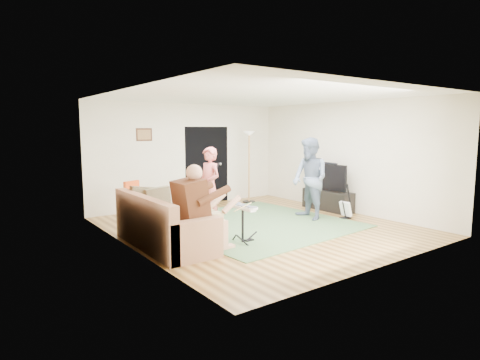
% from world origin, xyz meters
% --- Properties ---
extents(floor, '(6.00, 6.00, 0.00)m').
position_xyz_m(floor, '(0.00, 0.00, 0.00)').
color(floor, brown).
rests_on(floor, ground).
extents(walls, '(5.50, 6.00, 2.70)m').
position_xyz_m(walls, '(0.00, 0.00, 1.35)').
color(walls, silver).
rests_on(walls, floor).
extents(ceiling, '(6.00, 6.00, 0.00)m').
position_xyz_m(ceiling, '(0.00, 0.00, 2.70)').
color(ceiling, white).
rests_on(ceiling, walls).
extents(window_blinds, '(0.00, 2.05, 2.05)m').
position_xyz_m(window_blinds, '(-2.74, 0.20, 1.55)').
color(window_blinds, brown).
rests_on(window_blinds, walls).
extents(doorway, '(2.10, 0.00, 2.10)m').
position_xyz_m(doorway, '(0.55, 2.99, 1.05)').
color(doorway, black).
rests_on(doorway, walls).
extents(picture_frame, '(0.42, 0.03, 0.32)m').
position_xyz_m(picture_frame, '(-1.25, 2.99, 1.90)').
color(picture_frame, '#3F2314').
rests_on(picture_frame, walls).
extents(area_rug, '(3.95, 3.98, 0.02)m').
position_xyz_m(area_rug, '(0.07, 0.27, 0.01)').
color(area_rug, '#44683F').
rests_on(area_rug, floor).
extents(sofa, '(0.94, 2.28, 0.92)m').
position_xyz_m(sofa, '(-2.30, -0.12, 0.31)').
color(sofa, '#A67353').
rests_on(sofa, floor).
extents(drummer, '(0.95, 0.53, 1.47)m').
position_xyz_m(drummer, '(-1.86, -0.77, 0.57)').
color(drummer, '#4F2916').
rests_on(drummer, sofa).
extents(drum_kit, '(0.38, 0.68, 0.70)m').
position_xyz_m(drum_kit, '(-1.00, -0.77, 0.31)').
color(drum_kit, black).
rests_on(drum_kit, floor).
extents(singer, '(0.45, 0.64, 1.66)m').
position_xyz_m(singer, '(-0.74, 0.78, 0.83)').
color(singer, '#D6625D').
rests_on(singer, floor).
extents(microphone, '(0.06, 0.06, 0.24)m').
position_xyz_m(microphone, '(-0.54, 0.78, 1.24)').
color(microphone, black).
rests_on(microphone, singer).
extents(guitarist, '(0.84, 1.01, 1.85)m').
position_xyz_m(guitarist, '(1.36, -0.12, 0.93)').
color(guitarist, slate).
rests_on(guitarist, floor).
extents(guitar_held, '(0.15, 0.60, 0.26)m').
position_xyz_m(guitar_held, '(1.56, -0.12, 1.26)').
color(guitar_held, white).
rests_on(guitar_held, guitarist).
extents(guitar_spare, '(0.29, 0.26, 0.80)m').
position_xyz_m(guitar_spare, '(2.07, -0.58, 0.23)').
color(guitar_spare, black).
rests_on(guitar_spare, floor).
extents(torchiere_lamp, '(0.35, 0.35, 1.98)m').
position_xyz_m(torchiere_lamp, '(1.54, 2.39, 1.36)').
color(torchiere_lamp, black).
rests_on(torchiere_lamp, floor).
extents(dining_chair, '(0.51, 0.54, 0.94)m').
position_xyz_m(dining_chair, '(-2.01, 1.65, 0.33)').
color(dining_chair, beige).
rests_on(dining_chair, floor).
extents(tv_cabinet, '(0.40, 1.40, 0.50)m').
position_xyz_m(tv_cabinet, '(2.50, 0.35, 0.25)').
color(tv_cabinet, black).
rests_on(tv_cabinet, floor).
extents(television, '(0.06, 1.19, 0.65)m').
position_xyz_m(television, '(2.45, 0.35, 0.85)').
color(television, black).
rests_on(television, tv_cabinet).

